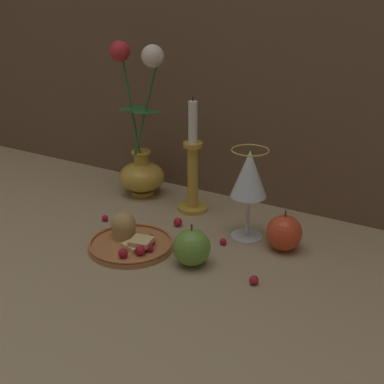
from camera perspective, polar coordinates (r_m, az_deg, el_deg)
The scene contains 11 objects.
ground_plane at distance 1.15m, azimuth -1.97°, elevation -4.59°, with size 2.40×2.40×0.00m, color #9E8966.
vase at distance 1.32m, azimuth -5.46°, elevation 4.05°, with size 0.15×0.11×0.37m.
plate_with_pastries at distance 1.10m, azimuth -6.68°, elevation -5.04°, with size 0.17×0.17×0.06m.
wine_glass at distance 1.09m, azimuth 6.11°, elevation 1.62°, with size 0.08×0.08×0.19m.
candlestick at distance 1.23m, azimuth 0.09°, elevation 2.23°, with size 0.07×0.07×0.27m.
apple_beside_vase at distance 1.02m, azimuth -0.04°, elevation -5.92°, with size 0.07×0.07×0.08m.
apple_near_glass at distance 1.09m, azimuth 9.80°, elevation -4.31°, with size 0.07×0.07×0.09m.
berry_near_plate at distance 1.18m, azimuth -1.52°, elevation -3.21°, with size 0.02×0.02×0.02m, color #AD192D.
berry_front_center at distance 1.22m, azimuth -9.27°, elevation -2.76°, with size 0.01×0.01×0.01m, color #AD192D.
berry_by_glass_stem at distance 0.98m, azimuth 6.61°, elevation -9.32°, with size 0.02×0.02×0.02m, color #AD192D.
berry_under_candlestick at distance 1.10m, azimuth 3.33°, elevation -5.31°, with size 0.01×0.01×0.01m, color #AD192D.
Camera 1 is at (0.55, -0.86, 0.52)m, focal length 50.00 mm.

